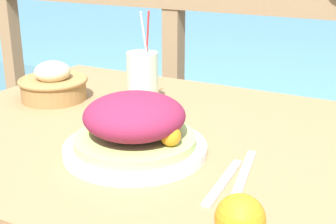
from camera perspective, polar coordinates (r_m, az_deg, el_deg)
name	(u,v)px	position (r m, az deg, el deg)	size (l,w,h in m)	color
patio_table	(184,174)	(1.06, 2.00, -7.60)	(1.24, 0.84, 0.72)	#997047
railing_fence	(284,65)	(1.77, 13.92, 5.63)	(2.80, 0.08, 0.97)	#937551
salad_plate	(135,129)	(0.93, -4.08, -2.06)	(0.29, 0.29, 0.12)	white
drink_glass	(143,79)	(1.20, -3.12, 4.03)	(0.08, 0.08, 0.25)	beige
bread_basket	(53,84)	(1.30, -13.80, 3.30)	(0.19, 0.19, 0.11)	olive
fork	(245,171)	(0.88, 9.35, -7.15)	(0.05, 0.18, 0.00)	silver
knife	(223,182)	(0.84, 6.75, -8.44)	(0.03, 0.18, 0.00)	silver
orange_near_basket	(240,219)	(0.67, 8.78, -12.79)	(0.07, 0.07, 0.07)	orange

